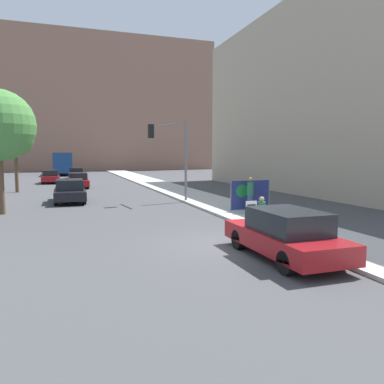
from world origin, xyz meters
TOP-DOWN VIEW (x-y plane):
  - ground_plane at (0.00, 0.00)m, footprint 160.00×160.00m
  - sidewalk_curb at (3.36, 15.00)m, footprint 3.35×90.00m
  - building_backdrop_far at (-2.00, 67.47)m, footprint 52.00×12.00m
  - building_backdrop_right at (16.17, 14.28)m, footprint 10.00×32.00m
  - seated_protester at (2.29, 2.42)m, footprint 0.98×0.77m
  - jogger_on_sidewalk at (3.43, 5.67)m, footprint 0.34×0.34m
  - pedestrian_behind at (4.35, 7.61)m, footprint 0.34×0.34m
  - protest_banner at (3.65, 6.11)m, footprint 2.28×0.06m
  - traffic_light_pole at (0.97, 11.57)m, footprint 2.59×2.36m
  - parked_car_curbside at (0.65, -1.89)m, footprint 1.86×4.54m
  - car_on_road_nearest at (-5.26, 14.06)m, footprint 1.89×4.66m
  - car_on_road_midblock at (-4.37, 24.86)m, footprint 1.77×4.52m
  - car_on_road_distant at (-7.00, 31.55)m, footprint 1.74×4.28m
  - car_on_road_far_lane at (-4.21, 38.59)m, footprint 1.86×4.64m
  - city_bus_on_road at (-5.80, 48.93)m, footprint 2.61×10.53m
  - street_tree_midblock at (-9.26, 22.09)m, footprint 2.94×2.94m

SIDE VIEW (x-z plane):
  - ground_plane at x=0.00m, z-range 0.00..0.00m
  - sidewalk_curb at x=3.36m, z-range 0.00..0.12m
  - car_on_road_far_lane at x=-4.21m, z-range 0.01..1.40m
  - car_on_road_midblock at x=-4.37m, z-range 0.00..1.40m
  - car_on_road_distant at x=-7.00m, z-range 0.00..1.42m
  - parked_car_curbside at x=0.65m, z-range 0.00..1.48m
  - car_on_road_nearest at x=-5.26m, z-range 0.00..1.49m
  - seated_protester at x=2.29m, z-range 0.17..1.38m
  - pedestrian_behind at x=4.35m, z-range 0.13..1.78m
  - protest_banner at x=3.65m, z-range 0.17..1.79m
  - jogger_on_sidewalk at x=3.43m, z-range 0.15..1.96m
  - city_bus_on_road at x=-5.80m, z-range 0.25..3.57m
  - traffic_light_pole at x=0.97m, z-range 1.01..6.12m
  - street_tree_midblock at x=-9.26m, z-range 1.44..7.30m
  - building_backdrop_right at x=16.17m, z-range 0.00..15.17m
  - building_backdrop_far at x=-2.00m, z-range 0.00..25.88m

